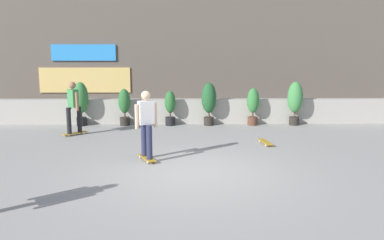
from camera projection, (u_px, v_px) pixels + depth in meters
ground_plane at (193, 172)px, 8.32m from camera, size 48.00×48.00×0.00m
planter_wall at (190, 111)px, 14.15m from camera, size 18.00×0.40×0.90m
building_backdrop at (189, 38)px, 17.61m from camera, size 20.00×2.08×6.50m
potted_plant_0 at (81, 100)px, 13.57m from camera, size 0.54×0.54×1.56m
potted_plant_1 at (124, 105)px, 13.62m from camera, size 0.43×0.43×1.32m
potted_plant_2 at (170, 107)px, 13.66m from camera, size 0.39×0.39×1.25m
potted_plant_3 at (209, 101)px, 13.64m from camera, size 0.53×0.53×1.54m
potted_plant_4 at (253, 104)px, 13.69m from camera, size 0.44×0.44×1.34m
potted_plant_5 at (295, 100)px, 13.69m from camera, size 0.55×0.55×1.57m
skater_by_wall_left at (146, 122)px, 9.09m from camera, size 0.54×0.81×1.70m
skater_far_left at (73, 106)px, 11.97m from camera, size 0.71×0.70×1.70m
skateboard_near_camera at (265, 142)px, 10.91m from camera, size 0.31×0.82×0.08m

